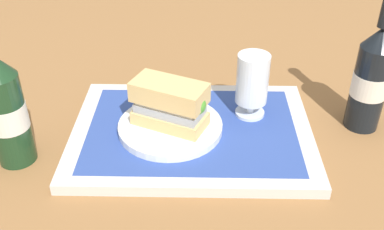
# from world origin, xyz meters

# --- Properties ---
(ground_plane) EXTENTS (3.00, 3.00, 0.00)m
(ground_plane) POSITION_xyz_m (0.00, 0.00, 0.00)
(ground_plane) COLOR olive
(tray) EXTENTS (0.44, 0.32, 0.02)m
(tray) POSITION_xyz_m (0.00, 0.00, 0.01)
(tray) COLOR silver
(tray) RESTS_ON ground_plane
(placemat) EXTENTS (0.38, 0.27, 0.00)m
(placemat) POSITION_xyz_m (0.00, 0.00, 0.02)
(placemat) COLOR #2D4793
(placemat) RESTS_ON tray
(plate) EXTENTS (0.19, 0.19, 0.01)m
(plate) POSITION_xyz_m (-0.04, -0.01, 0.03)
(plate) COLOR white
(plate) RESTS_ON placemat
(sandwich) EXTENTS (0.14, 0.11, 0.08)m
(sandwich) POSITION_xyz_m (-0.04, -0.01, 0.08)
(sandwich) COLOR tan
(sandwich) RESTS_ON plate
(beer_glass) EXTENTS (0.06, 0.06, 0.12)m
(beer_glass) POSITION_xyz_m (0.11, 0.05, 0.09)
(beer_glass) COLOR silver
(beer_glass) RESTS_ON placemat
(beer_bottle) EXTENTS (0.07, 0.07, 0.27)m
(beer_bottle) POSITION_xyz_m (0.33, 0.05, 0.10)
(beer_bottle) COLOR black
(beer_bottle) RESTS_ON ground_plane
(second_bottle) EXTENTS (0.07, 0.07, 0.27)m
(second_bottle) POSITION_xyz_m (-0.30, -0.07, 0.10)
(second_bottle) COLOR #19381E
(second_bottle) RESTS_ON ground_plane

